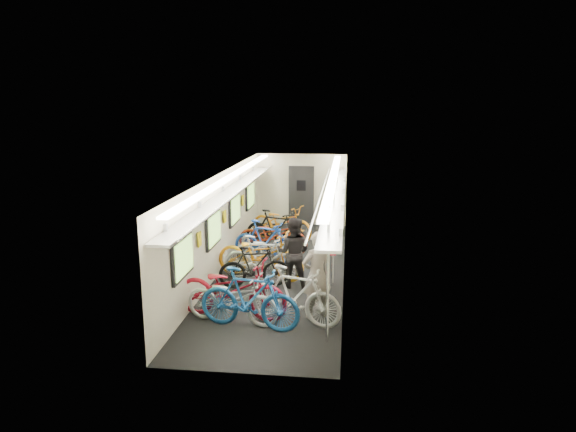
% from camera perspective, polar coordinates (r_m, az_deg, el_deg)
% --- Properties ---
extents(train_car_shell, '(10.00, 10.00, 10.00)m').
position_cam_1_polar(train_car_shell, '(13.05, -1.79, 1.93)').
color(train_car_shell, black).
rests_on(train_car_shell, ground).
extents(bicycle_0, '(1.91, 0.97, 0.96)m').
position_cam_1_polar(bicycle_0, '(9.70, -6.22, -9.10)').
color(bicycle_0, silver).
rests_on(bicycle_0, ground).
extents(bicycle_1, '(1.98, 0.87, 1.15)m').
position_cam_1_polar(bicycle_1, '(9.40, -4.33, -9.15)').
color(bicycle_1, '#1A56A0').
rests_on(bicycle_1, ground).
extents(bicycle_2, '(2.28, 1.07, 1.15)m').
position_cam_1_polar(bicycle_2, '(9.89, -6.30, -8.08)').
color(bicycle_2, maroon).
rests_on(bicycle_2, ground).
extents(bicycle_3, '(1.64, 0.81, 0.95)m').
position_cam_1_polar(bicycle_3, '(11.48, -3.77, -5.64)').
color(bicycle_3, black).
rests_on(bicycle_3, ground).
extents(bicycle_4, '(2.28, 1.25, 1.14)m').
position_cam_1_polar(bicycle_4, '(12.01, -3.09, -4.34)').
color(bicycle_4, orange).
rests_on(bicycle_4, ground).
extents(bicycle_5, '(1.82, 0.64, 1.07)m').
position_cam_1_polar(bicycle_5, '(11.86, -2.99, -4.72)').
color(bicycle_5, '#B8B8BA').
rests_on(bicycle_5, ground).
extents(bicycle_6, '(1.80, 0.73, 0.92)m').
position_cam_1_polar(bicycle_6, '(12.74, -2.25, -3.85)').
color(bicycle_6, '#BCBDC1').
rests_on(bicycle_6, ground).
extents(bicycle_7, '(1.87, 1.01, 1.08)m').
position_cam_1_polar(bicycle_7, '(13.31, -2.53, -2.80)').
color(bicycle_7, '#1D4AAF').
rests_on(bicycle_7, ground).
extents(bicycle_8, '(2.02, 0.95, 1.02)m').
position_cam_1_polar(bicycle_8, '(13.97, -1.70, -2.18)').
color(bicycle_8, maroon).
rests_on(bicycle_8, ground).
extents(bicycle_9, '(1.96, 1.19, 1.14)m').
position_cam_1_polar(bicycle_9, '(14.32, -1.42, -1.58)').
color(bicycle_9, black).
rests_on(bicycle_9, ground).
extents(bicycle_10, '(2.16, 1.48, 1.07)m').
position_cam_1_polar(bicycle_10, '(15.39, -0.69, -0.72)').
color(bicycle_10, orange).
rests_on(bicycle_10, ground).
extents(bicycle_11, '(1.90, 1.04, 1.10)m').
position_cam_1_polar(bicycle_11, '(9.60, 0.74, -8.81)').
color(bicycle_11, silver).
rests_on(bicycle_11, ground).
extents(passenger_near, '(0.74, 0.67, 1.70)m').
position_cam_1_polar(passenger_near, '(9.76, 3.22, -6.58)').
color(passenger_near, gray).
rests_on(passenger_near, ground).
extents(passenger_mid, '(0.83, 0.68, 1.59)m').
position_cam_1_polar(passenger_mid, '(11.39, 0.60, -4.08)').
color(passenger_mid, black).
rests_on(passenger_mid, ground).
extents(backpack, '(0.27, 0.17, 0.38)m').
position_cam_1_polar(backpack, '(10.19, 4.60, -3.26)').
color(backpack, red).
rests_on(backpack, passenger_near).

